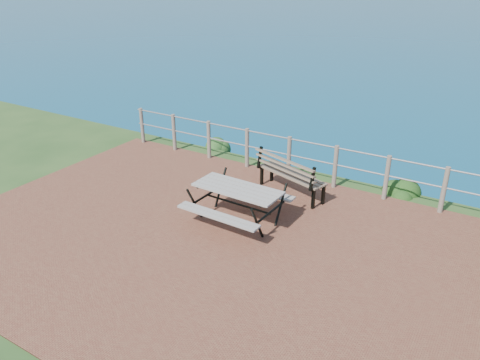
% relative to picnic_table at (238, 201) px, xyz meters
% --- Properties ---
extents(ground, '(10.00, 7.00, 0.12)m').
position_rel_picnic_table_xyz_m(ground, '(-0.11, -0.87, -0.47)').
color(ground, brown).
rests_on(ground, ground).
extents(safety_railing, '(9.40, 0.10, 1.00)m').
position_rel_picnic_table_xyz_m(safety_railing, '(-0.11, 2.48, 0.11)').
color(safety_railing, '#6B5B4C').
rests_on(safety_railing, ground).
extents(picnic_table, '(1.74, 1.49, 0.73)m').
position_rel_picnic_table_xyz_m(picnic_table, '(0.00, 0.00, 0.00)').
color(picnic_table, gray).
rests_on(picnic_table, ground).
extents(park_bench, '(1.73, 0.92, 0.95)m').
position_rel_picnic_table_xyz_m(park_bench, '(0.37, 1.65, 0.16)').
color(park_bench, brown).
rests_on(park_bench, ground).
extents(shrub_lip_west, '(0.69, 0.69, 0.39)m').
position_rel_picnic_table_xyz_m(shrub_lip_west, '(-2.70, 3.30, -0.47)').
color(shrub_lip_west, '#284D1D').
rests_on(shrub_lip_west, ground).
extents(shrub_lip_east, '(0.73, 0.73, 0.45)m').
position_rel_picnic_table_xyz_m(shrub_lip_east, '(2.41, 3.03, -0.47)').
color(shrub_lip_east, '#163F13').
rests_on(shrub_lip_east, ground).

